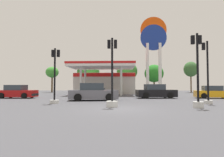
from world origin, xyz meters
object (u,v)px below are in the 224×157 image
Objects in this scene: car_1 at (93,93)px; station_pole_sign at (154,45)px; tree_1 at (88,72)px; tree_4 at (191,69)px; traffic_signal_0 at (112,86)px; traffic_signal_1 at (55,83)px; car_0 at (213,93)px; tree_2 at (127,71)px; traffic_signal_3 at (207,82)px; car_2 at (17,92)px; traffic_signal_2 at (198,80)px; tree_3 at (154,73)px; car_3 at (156,92)px; tree_0 at (52,72)px.

station_pole_sign is at bearing 54.66° from car_1.
tree_1 is 0.98× the size of tree_4.
traffic_signal_0 reaches higher than traffic_signal_1.
tree_2 is (-9.07, 18.85, 3.93)m from car_0.
traffic_signal_1 is 0.90× the size of traffic_signal_3.
traffic_signal_3 is (9.41, -3.10, 0.98)m from car_1.
car_1 is 9.65m from car_2.
tree_2 is (-3.54, 28.30, 2.83)m from traffic_signal_2.
station_pole_sign reaches higher than tree_3.
station_pole_sign is 2.63× the size of car_3.
car_1 is 5.99m from traffic_signal_0.
traffic_signal_3 reaches higher than car_2.
car_0 is 0.98× the size of car_2.
car_1 is (-13.12, -3.68, 0.11)m from car_0.
traffic_signal_3 is at bearing -78.19° from tree_2.
car_3 is 1.00× the size of traffic_signal_0.
station_pole_sign is 12.58m from tree_2.
traffic_signal_0 is (-5.65, -16.50, -6.28)m from station_pole_sign.
tree_4 is at bearing 52.20° from car_1.
tree_4 is (10.03, 11.99, -2.72)m from station_pole_sign.
traffic_signal_1 is at bearing -104.41° from tree_2.
tree_0 is at bearing -179.58° from tree_3.
car_2 is 33.84m from tree_4.
traffic_signal_3 is (-3.71, -6.78, 1.09)m from car_0.
tree_2 reaches higher than tree_4.
car_2 is at bearing 162.34° from car_1.
traffic_signal_3 is 0.81× the size of tree_3.
tree_3 is at bearing 178.81° from tree_4.
tree_2 is (1.95, 28.11, 3.17)m from traffic_signal_0.
station_pole_sign is 1.87× the size of tree_1.
traffic_signal_1 is (-15.71, -6.98, 1.02)m from car_0.
traffic_signal_1 is (-4.69, 2.28, 0.25)m from traffic_signal_0.
car_1 is 9.96m from traffic_signal_3.
tree_0 reaches higher than traffic_signal_3.
car_3 is 0.69× the size of tree_2.
traffic_signal_3 is 26.29m from tree_3.
station_pole_sign reaches higher than tree_1.
traffic_signal_2 is at bearing -37.21° from car_1.
traffic_signal_1 is at bearing -126.02° from station_pole_sign.
station_pole_sign is 12.85m from tree_3.
station_pole_sign reaches higher than car_0.
tree_3 reaches higher than car_1.
car_3 is at bearing 36.92° from traffic_signal_1.
tree_3 is at bearing 5.23° from tree_2.
traffic_signal_0 is at bearing -62.71° from tree_0.
tree_3 reaches higher than traffic_signal_2.
tree_4 is (8.37, 26.02, 3.24)m from traffic_signal_3.
traffic_signal_0 reaches higher than car_0.
station_pole_sign is 2.75× the size of traffic_signal_1.
tree_4 is at bearing 76.39° from car_0.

